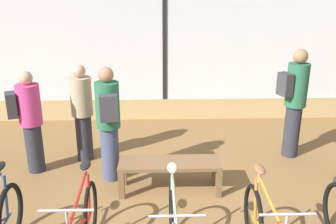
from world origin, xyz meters
The scene contains 6 objects.
shop_back_wall centered at (0.00, 4.14, 1.64)m, with size 12.00×0.08×3.20m.
display_bench centered at (0.00, 1.24, 0.37)m, with size 1.40×0.44×0.45m.
customer_near_rack centered at (2.06, 2.30, 0.98)m, with size 0.55×0.43×1.81m.
customer_by_window centered at (-2.07, 1.89, 0.85)m, with size 0.55×0.45×1.58m.
customer_mid_floor centered at (-0.85, 1.59, 0.92)m, with size 0.40×0.53×1.70m.
customer_near_bench centered at (-1.36, 2.28, 0.83)m, with size 0.38×0.38×1.59m.
Camera 1 is at (-0.16, -3.39, 2.81)m, focal length 40.00 mm.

